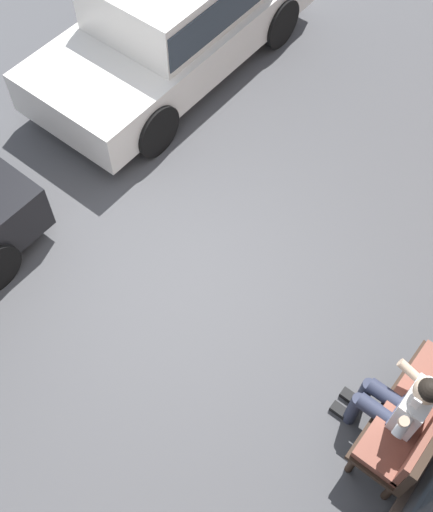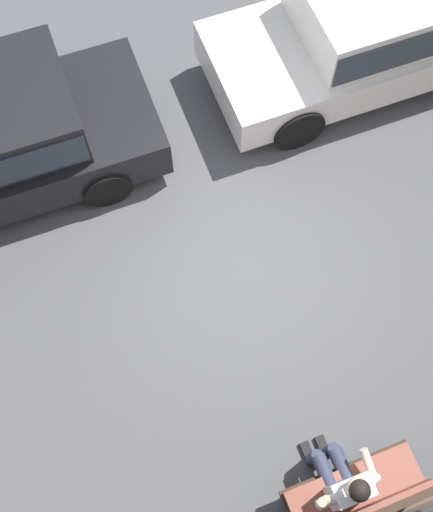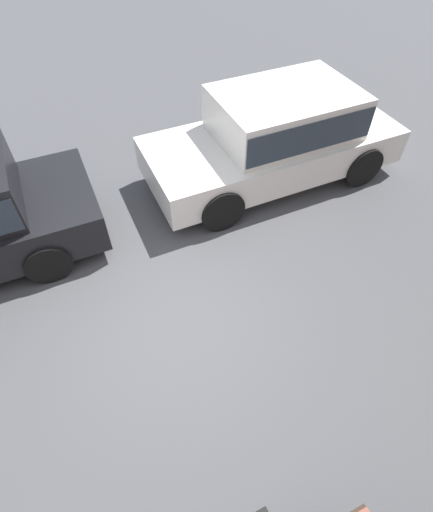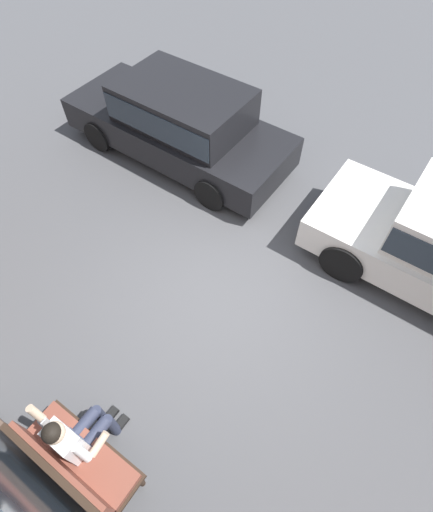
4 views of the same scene
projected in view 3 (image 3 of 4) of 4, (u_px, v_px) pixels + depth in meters
ground_plane at (174, 330)px, 5.01m from camera, size 60.00×60.00×0.00m
parked_car_near at (277, 134)px, 6.49m from camera, size 4.21×1.85×1.51m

